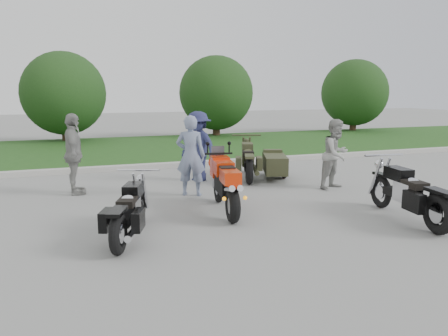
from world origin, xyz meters
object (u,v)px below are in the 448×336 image
object	(u,v)px
sportbike_red	(225,183)
person_stripe	(191,156)
cruiser_left	(129,214)
person_grey	(336,154)
cruiser_sidecar	(264,163)
person_denim	(198,146)
cruiser_right	(411,196)
person_back	(74,154)

from	to	relation	value
sportbike_red	person_stripe	size ratio (longest dim) A/B	1.17
cruiser_left	person_grey	distance (m)	5.57
cruiser_sidecar	person_grey	size ratio (longest dim) A/B	1.36
sportbike_red	person_denim	size ratio (longest dim) A/B	1.17
cruiser_right	cruiser_sidecar	bearing A→B (deg)	108.60
sportbike_red	person_stripe	xyz separation A→B (m)	(-0.25, 1.59, 0.31)
cruiser_left	sportbike_red	bearing A→B (deg)	46.06
cruiser_left	person_grey	size ratio (longest dim) A/B	1.22
sportbike_red	cruiser_right	xyz separation A→B (m)	(2.95, -1.65, -0.13)
cruiser_left	person_back	bearing A→B (deg)	122.51
cruiser_sidecar	sportbike_red	bearing A→B (deg)	-107.09
cruiser_right	person_stripe	distance (m)	4.57
cruiser_right	person_grey	size ratio (longest dim) A/B	1.42
person_back	sportbike_red	bearing A→B (deg)	-134.12
cruiser_right	person_stripe	xyz separation A→B (m)	(-3.19, 3.24, 0.43)
cruiser_right	cruiser_left	bearing A→B (deg)	179.17
sportbike_red	cruiser_sidecar	xyz separation A→B (m)	(2.08, 2.76, -0.17)
person_stripe	person_back	distance (m)	2.64
cruiser_left	person_back	distance (m)	3.62
sportbike_red	person_denim	world-z (taller)	person_denim
person_denim	person_grey	bearing A→B (deg)	28.24
person_stripe	person_denim	size ratio (longest dim) A/B	1.00
person_grey	person_denim	world-z (taller)	person_denim
person_grey	person_back	size ratio (longest dim) A/B	0.91
cruiser_right	person_back	size ratio (longest dim) A/B	1.29
person_denim	cruiser_sidecar	bearing A→B (deg)	52.16
cruiser_left	person_denim	bearing A→B (deg)	80.55
person_stripe	person_back	world-z (taller)	person_back
cruiser_right	cruiser_sidecar	xyz separation A→B (m)	(-0.87, 4.41, -0.04)
cruiser_left	person_back	world-z (taller)	person_back
cruiser_sidecar	person_back	world-z (taller)	person_back
cruiser_left	person_denim	size ratio (longest dim) A/B	1.13
person_stripe	person_back	size ratio (longest dim) A/B	0.98
person_stripe	person_back	xyz separation A→B (m)	(-2.45, 0.97, 0.02)
sportbike_red	person_grey	world-z (taller)	person_grey
cruiser_right	person_grey	distance (m)	2.81
cruiser_left	person_denim	world-z (taller)	person_denim
cruiser_right	person_denim	bearing A→B (deg)	126.11
cruiser_left	person_stripe	bearing A→B (deg)	76.50
person_stripe	cruiser_right	bearing A→B (deg)	160.80
person_back	person_stripe	bearing A→B (deg)	-112.25
person_stripe	person_grey	size ratio (longest dim) A/B	1.08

